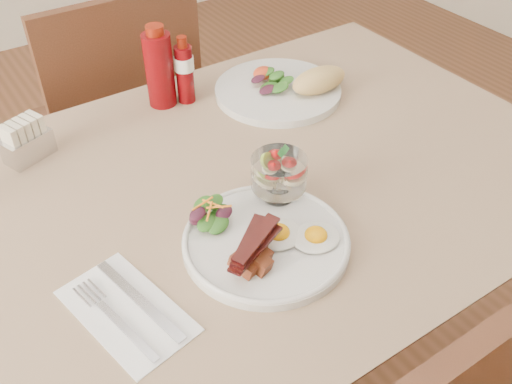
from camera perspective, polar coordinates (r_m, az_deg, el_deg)
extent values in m
cylinder|color=#592F1C|center=(1.85, 8.16, 3.80)|extent=(0.06, 0.06, 0.71)
cube|color=#592F1C|center=(1.10, -1.35, 0.15)|extent=(1.30, 0.85, 0.04)
cube|color=#93795A|center=(1.09, -1.37, 1.00)|extent=(1.33, 0.88, 0.00)
cylinder|color=#592F1C|center=(1.79, -16.05, -4.59)|extent=(0.04, 0.04, 0.45)
cylinder|color=#592F1C|center=(1.87, -5.91, -0.43)|extent=(0.04, 0.04, 0.45)
cylinder|color=#592F1C|center=(2.06, -19.64, 1.39)|extent=(0.04, 0.04, 0.45)
cylinder|color=#592F1C|center=(2.14, -10.64, 4.79)|extent=(0.04, 0.04, 0.45)
cube|color=#592F1C|center=(1.81, -14.21, 6.38)|extent=(0.42, 0.42, 0.03)
cube|color=#592F1C|center=(1.53, -12.72, 10.32)|extent=(0.42, 0.03, 0.46)
cylinder|color=silver|center=(0.95, 1.01, -5.03)|extent=(0.28, 0.28, 0.02)
ellipsoid|color=silver|center=(0.95, 6.00, -4.52)|extent=(0.09, 0.08, 0.01)
ellipsoid|color=#FD9F05|center=(0.95, 6.02, -4.29)|extent=(0.04, 0.04, 0.02)
ellipsoid|color=silver|center=(0.95, 2.26, -4.26)|extent=(0.09, 0.08, 0.01)
ellipsoid|color=#FD9F05|center=(0.95, 2.26, -4.04)|extent=(0.04, 0.04, 0.02)
cube|color=brown|center=(0.90, -0.96, -6.58)|extent=(0.02, 0.02, 0.02)
cube|color=brown|center=(0.90, 0.60, -6.47)|extent=(0.03, 0.03, 0.02)
cube|color=brown|center=(0.89, -0.71, -7.80)|extent=(0.02, 0.02, 0.02)
cube|color=brown|center=(0.92, 0.21, -5.55)|extent=(0.02, 0.02, 0.02)
cube|color=brown|center=(0.89, 0.59, -7.35)|extent=(0.03, 0.03, 0.02)
cube|color=brown|center=(0.90, -1.89, -6.89)|extent=(0.02, 0.02, 0.02)
cube|color=brown|center=(0.89, -0.05, -5.57)|extent=(0.02, 0.02, 0.02)
cube|color=brown|center=(0.89, -0.45, -6.25)|extent=(0.02, 0.02, 0.02)
cube|color=#47120B|center=(0.89, -0.54, -5.65)|extent=(0.11, 0.07, 0.01)
cube|color=#47120B|center=(0.88, 0.09, -5.50)|extent=(0.11, 0.06, 0.01)
cube|color=#47120B|center=(0.88, -0.66, -4.88)|extent=(0.10, 0.08, 0.01)
cube|color=#47120B|center=(0.88, 0.03, -4.69)|extent=(0.11, 0.07, 0.01)
ellipsoid|color=#224813|center=(0.97, -4.53, -2.98)|extent=(0.05, 0.04, 0.01)
ellipsoid|color=#224813|center=(0.98, -3.63, -2.10)|extent=(0.05, 0.04, 0.01)
ellipsoid|color=#34101F|center=(0.98, -5.81, -2.50)|extent=(0.04, 0.03, 0.01)
ellipsoid|color=#224813|center=(0.95, -3.78, -3.27)|extent=(0.05, 0.04, 0.01)
ellipsoid|color=#224813|center=(0.95, -4.95, -3.11)|extent=(0.04, 0.03, 0.01)
ellipsoid|color=#34101F|center=(0.96, -3.22, -2.09)|extent=(0.04, 0.03, 0.01)
ellipsoid|color=#224813|center=(0.97, -5.27, -1.26)|extent=(0.05, 0.04, 0.01)
ellipsoid|color=#224813|center=(0.97, -4.19, -0.99)|extent=(0.04, 0.03, 0.01)
ellipsoid|color=#34101F|center=(0.95, -5.87, -2.19)|extent=(0.04, 0.03, 0.01)
cylinder|color=orange|center=(0.95, -4.34, -1.17)|extent=(0.02, 0.04, 0.01)
cylinder|color=orange|center=(0.96, -5.37, -1.16)|extent=(0.04, 0.01, 0.01)
cylinder|color=orange|center=(0.95, -3.73, -1.49)|extent=(0.04, 0.03, 0.01)
cylinder|color=orange|center=(0.94, -4.68, -1.93)|extent=(0.03, 0.03, 0.01)
cylinder|color=white|center=(1.02, 2.24, -0.21)|extent=(0.05, 0.05, 0.01)
cylinder|color=white|center=(1.01, 2.26, 0.37)|extent=(0.02, 0.02, 0.02)
cylinder|color=white|center=(0.99, 2.31, 1.97)|extent=(0.10, 0.10, 0.06)
cylinder|color=beige|center=(1.00, 1.37, 1.45)|extent=(0.03, 0.03, 0.01)
cylinder|color=beige|center=(1.00, 3.25, 1.79)|extent=(0.03, 0.03, 0.01)
cylinder|color=beige|center=(1.01, 1.79, 2.43)|extent=(0.03, 0.03, 0.01)
cylinder|color=#9BC03A|center=(0.99, 1.34, 2.85)|extent=(0.04, 0.04, 0.01)
cone|color=red|center=(0.98, 3.37, 2.85)|extent=(0.03, 0.03, 0.03)
cone|color=red|center=(0.97, 1.77, 2.66)|extent=(0.03, 0.03, 0.03)
cone|color=red|center=(0.99, 2.01, 3.86)|extent=(0.03, 0.03, 0.03)
ellipsoid|color=#2E8036|center=(0.97, 2.58, 3.94)|extent=(0.02, 0.01, 0.00)
ellipsoid|color=#2E8036|center=(0.97, 2.93, 4.29)|extent=(0.02, 0.01, 0.00)
cylinder|color=silver|center=(1.35, 2.20, 10.08)|extent=(0.29, 0.29, 0.02)
ellipsoid|color=#224813|center=(1.34, 1.29, 10.48)|extent=(0.05, 0.04, 0.01)
ellipsoid|color=#224813|center=(1.36, 2.04, 11.29)|extent=(0.05, 0.04, 0.01)
ellipsoid|color=#34101F|center=(1.31, 1.12, 10.21)|extent=(0.04, 0.04, 0.01)
ellipsoid|color=#224813|center=(1.31, 2.39, 10.40)|extent=(0.05, 0.04, 0.01)
ellipsoid|color=#224813|center=(1.34, 3.07, 11.06)|extent=(0.04, 0.03, 0.01)
ellipsoid|color=#34101F|center=(1.34, 0.20, 11.24)|extent=(0.04, 0.03, 0.01)
ellipsoid|color=#224813|center=(1.34, 2.07, 11.57)|extent=(0.04, 0.04, 0.01)
ellipsoid|color=#224813|center=(1.36, 1.13, 11.94)|extent=(0.04, 0.03, 0.01)
ellipsoid|color=#BF3717|center=(1.37, 0.71, 11.61)|extent=(0.05, 0.04, 0.03)
ellipsoid|color=#E3BC6B|center=(1.33, 6.33, 11.17)|extent=(0.16, 0.11, 0.06)
cylinder|color=#630509|center=(1.30, -9.63, 11.92)|extent=(0.08, 0.08, 0.17)
cylinder|color=maroon|center=(1.26, -10.10, 15.66)|extent=(0.05, 0.05, 0.02)
cylinder|color=#630509|center=(1.31, -7.13, 11.58)|extent=(0.05, 0.05, 0.13)
cylinder|color=white|center=(1.30, -7.23, 12.65)|extent=(0.05, 0.05, 0.03)
cylinder|color=maroon|center=(1.27, -7.42, 14.64)|extent=(0.03, 0.03, 0.02)
cube|color=silver|center=(1.22, -21.83, 4.25)|extent=(0.11, 0.08, 0.05)
cube|color=beige|center=(1.19, -23.36, 4.72)|extent=(0.03, 0.04, 0.06)
cube|color=beige|center=(1.20, -22.78, 5.09)|extent=(0.03, 0.04, 0.06)
cube|color=beige|center=(1.20, -22.19, 5.45)|extent=(0.03, 0.04, 0.06)
cube|color=beige|center=(1.21, -21.61, 5.81)|extent=(0.03, 0.04, 0.06)
cube|color=beige|center=(1.22, -21.04, 6.17)|extent=(0.03, 0.04, 0.06)
cube|color=white|center=(0.89, -12.82, -11.50)|extent=(0.16, 0.24, 0.00)
cube|color=silver|center=(0.89, -11.60, -10.53)|extent=(0.06, 0.21, 0.00)
cube|color=silver|center=(0.86, -12.80, -13.34)|extent=(0.04, 0.14, 0.00)
cube|color=silver|center=(0.92, -17.01, -10.06)|extent=(0.01, 0.05, 0.00)
cube|color=silver|center=(0.92, -16.55, -9.78)|extent=(0.01, 0.05, 0.00)
cube|color=silver|center=(0.92, -16.09, -9.51)|extent=(0.01, 0.05, 0.00)
cube|color=silver|center=(0.92, -15.64, -9.24)|extent=(0.01, 0.05, 0.00)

